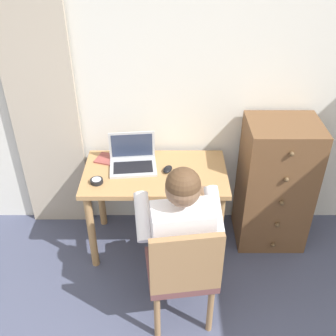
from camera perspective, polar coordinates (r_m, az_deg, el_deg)
The scene contains 10 objects.
wall_back at distance 3.02m, azimuth 2.42°, elevation 11.92°, with size 4.80×0.05×2.50m, color silver.
curtain_panel at distance 3.15m, azimuth -17.43°, elevation 8.75°, with size 0.51×0.03×2.25m, color #BCAD99.
desk at distance 3.03m, azimuth -1.90°, elevation -2.35°, with size 1.05×0.59×0.71m.
dresser at distance 3.24m, azimuth 14.71°, elevation -2.22°, with size 0.53×0.46×1.06m.
chair at distance 2.55m, azimuth 1.97°, elevation -14.31°, with size 0.47×0.45×0.87m.
person_seated at distance 2.54m, azimuth 1.43°, elevation -8.54°, with size 0.58×0.62×1.19m.
laptop at distance 3.01m, azimuth -5.10°, elevation 1.18°, with size 0.36×0.28×0.24m.
computer_mouse at distance 2.95m, azimuth -0.15°, elevation -0.17°, with size 0.06×0.10×0.03m, color black.
desk_clock at distance 2.88m, azimuth -10.13°, elevation -1.84°, with size 0.09×0.09×0.03m.
notebook_pad at distance 3.11m, azimuth -8.25°, elevation 1.20°, with size 0.21×0.15×0.01m, color #994742.
Camera 1 is at (-0.13, -0.60, 2.39)m, focal length 43.23 mm.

